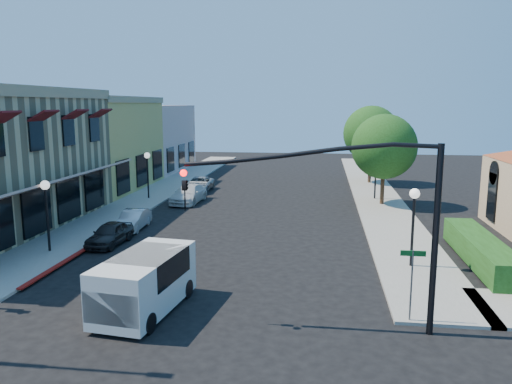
# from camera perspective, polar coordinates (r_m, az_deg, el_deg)

# --- Properties ---
(ground) EXTENTS (120.00, 120.00, 0.00)m
(ground) POSITION_cam_1_polar(r_m,az_deg,el_deg) (16.18, -9.86, -16.32)
(ground) COLOR black
(ground) RESTS_ON ground
(sidewalk_left) EXTENTS (3.50, 50.00, 0.12)m
(sidewalk_left) POSITION_cam_1_polar(r_m,az_deg,el_deg) (43.48, -10.26, 0.49)
(sidewalk_left) COLOR gray
(sidewalk_left) RESTS_ON ground
(sidewalk_right) EXTENTS (3.50, 50.00, 0.12)m
(sidewalk_right) POSITION_cam_1_polar(r_m,az_deg,el_deg) (41.62, 13.33, -0.05)
(sidewalk_right) COLOR gray
(sidewalk_right) RESTS_ON ground
(curb_red_strip) EXTENTS (0.25, 10.00, 0.06)m
(curb_red_strip) POSITION_cam_1_polar(r_m,az_deg,el_deg) (25.63, -19.36, -6.74)
(curb_red_strip) COLOR maroon
(curb_red_strip) RESTS_ON ground
(yellow_stucco_building) EXTENTS (10.00, 12.00, 7.60)m
(yellow_stucco_building) POSITION_cam_1_polar(r_m,az_deg,el_deg) (44.68, -19.11, 5.18)
(yellow_stucco_building) COLOR tan
(yellow_stucco_building) RESTS_ON ground
(pink_stucco_building) EXTENTS (10.00, 12.00, 7.00)m
(pink_stucco_building) POSITION_cam_1_polar(r_m,az_deg,el_deg) (55.65, -13.56, 5.99)
(pink_stucco_building) COLOR #CDA19B
(pink_stucco_building) RESTS_ON ground
(hedge) EXTENTS (1.40, 8.00, 1.10)m
(hedge) POSITION_cam_1_polar(r_m,az_deg,el_deg) (24.94, 24.19, -7.52)
(hedge) COLOR #1D4413
(hedge) RESTS_ON ground
(street_tree_a) EXTENTS (4.56, 4.56, 6.48)m
(street_tree_a) POSITION_cam_1_polar(r_m,az_deg,el_deg) (36.17, 14.44, 5.03)
(street_tree_a) COLOR #371F16
(street_tree_a) RESTS_ON ground
(street_tree_b) EXTENTS (4.94, 4.94, 7.02)m
(street_tree_b) POSITION_cam_1_polar(r_m,az_deg,el_deg) (46.07, 13.02, 6.54)
(street_tree_b) COLOR #371F16
(street_tree_b) RESTS_ON ground
(signal_mast_arm) EXTENTS (8.01, 0.39, 6.00)m
(signal_mast_arm) POSITION_cam_1_polar(r_m,az_deg,el_deg) (15.65, 12.34, -1.46)
(signal_mast_arm) COLOR black
(signal_mast_arm) RESTS_ON ground
(street_name_sign) EXTENTS (0.80, 0.06, 2.50)m
(street_name_sign) POSITION_cam_1_polar(r_m,az_deg,el_deg) (17.16, 17.39, -8.95)
(street_name_sign) COLOR #595B5E
(street_name_sign) RESTS_ON ground
(lamppost_left_near) EXTENTS (0.44, 0.44, 3.57)m
(lamppost_left_near) POSITION_cam_1_polar(r_m,az_deg,el_deg) (25.77, -22.88, -0.62)
(lamppost_left_near) COLOR black
(lamppost_left_near) RESTS_ON ground
(lamppost_left_far) EXTENTS (0.44, 0.44, 3.57)m
(lamppost_left_far) POSITION_cam_1_polar(r_m,az_deg,el_deg) (38.35, -12.31, 3.19)
(lamppost_left_far) COLOR black
(lamppost_left_far) RESTS_ON ground
(lamppost_right_near) EXTENTS (0.44, 0.44, 3.57)m
(lamppost_right_near) POSITION_cam_1_polar(r_m,az_deg,el_deg) (22.59, 17.60, -1.70)
(lamppost_right_near) COLOR black
(lamppost_right_near) RESTS_ON ground
(lamppost_right_far) EXTENTS (0.44, 0.44, 3.57)m
(lamppost_right_far) POSITION_cam_1_polar(r_m,az_deg,el_deg) (38.26, 13.55, 3.13)
(lamppost_right_far) COLOR black
(lamppost_right_far) RESTS_ON ground
(white_van) EXTENTS (2.52, 4.74, 2.01)m
(white_van) POSITION_cam_1_polar(r_m,az_deg,el_deg) (17.88, -12.65, -9.77)
(white_van) COLOR silver
(white_van) RESTS_ON ground
(parked_car_a) EXTENTS (1.56, 3.49, 1.16)m
(parked_car_a) POSITION_cam_1_polar(r_m,az_deg,el_deg) (26.72, -16.37, -4.60)
(parked_car_a) COLOR black
(parked_car_a) RESTS_ON ground
(parked_car_b) EXTENTS (1.34, 3.47, 1.13)m
(parked_car_b) POSITION_cam_1_polar(r_m,az_deg,el_deg) (29.61, -13.85, -3.11)
(parked_car_b) COLOR silver
(parked_car_b) RESTS_ON ground
(parked_car_c) EXTENTS (2.12, 4.57, 1.29)m
(parked_car_c) POSITION_cam_1_polar(r_m,az_deg,el_deg) (36.85, -7.70, -0.22)
(parked_car_c) COLOR silver
(parked_car_c) RESTS_ON ground
(parked_car_d) EXTENTS (2.01, 4.24, 1.17)m
(parked_car_d) POSITION_cam_1_polar(r_m,az_deg,el_deg) (41.58, -6.53, 0.88)
(parked_car_d) COLOR #929596
(parked_car_d) RESTS_ON ground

